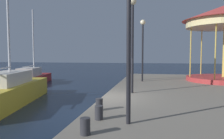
% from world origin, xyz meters
% --- Properties ---
extents(ground_plane, '(120.00, 120.00, 0.00)m').
position_xyz_m(ground_plane, '(0.00, 0.00, 0.00)').
color(ground_plane, '#162338').
extents(sailboat_yellow, '(3.45, 7.66, 7.94)m').
position_xyz_m(sailboat_yellow, '(-5.43, 0.95, 0.70)').
color(sailboat_yellow, gold).
rests_on(sailboat_yellow, ground).
extents(sailboat_red, '(3.10, 6.05, 6.83)m').
position_xyz_m(sailboat_red, '(-8.66, 8.78, 0.58)').
color(sailboat_red, maroon).
rests_on(sailboat_red, ground).
extents(lamp_post_near_edge, '(0.36, 0.36, 4.08)m').
position_xyz_m(lamp_post_near_edge, '(1.55, -3.58, 3.61)').
color(lamp_post_near_edge, black).
rests_on(lamp_post_near_edge, quay_dock).
extents(lamp_post_mid_promenade, '(0.36, 0.36, 4.58)m').
position_xyz_m(lamp_post_mid_promenade, '(1.21, 1.19, 3.91)').
color(lamp_post_mid_promenade, black).
rests_on(lamp_post_mid_promenade, quay_dock).
extents(lamp_post_far_end, '(0.36, 0.36, 4.27)m').
position_xyz_m(lamp_post_far_end, '(1.49, 5.97, 3.72)').
color(lamp_post_far_end, black).
rests_on(lamp_post_far_end, quay_dock).
extents(bollard_north, '(0.24, 0.24, 0.40)m').
position_xyz_m(bollard_north, '(0.43, -2.34, 1.00)').
color(bollard_north, '#2D2D33').
rests_on(bollard_north, quay_dock).
extents(bollard_center, '(0.24, 0.24, 0.40)m').
position_xyz_m(bollard_center, '(0.65, -4.59, 1.00)').
color(bollard_center, '#2D2D33').
rests_on(bollard_center, quay_dock).
extents(bollard_south, '(0.24, 0.24, 0.40)m').
position_xyz_m(bollard_south, '(0.67, -3.37, 1.00)').
color(bollard_south, '#2D2D33').
rests_on(bollard_south, quay_dock).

